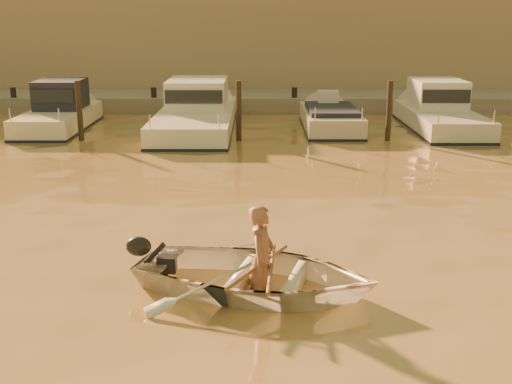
{
  "coord_description": "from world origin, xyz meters",
  "views": [
    {
      "loc": [
        0.42,
        -7.42,
        4.17
      ],
      "look_at": [
        0.39,
        4.74,
        0.75
      ],
      "focal_mm": 45.0,
      "sensor_mm": 36.0,
      "label": 1
    }
  ],
  "objects_px": {
    "moored_boat_1": "(58,112)",
    "waterfront_building": "(249,47)",
    "moored_boat_2": "(196,112)",
    "person": "(262,259)",
    "dinghy": "(256,275)",
    "moored_boat_3": "(330,123)",
    "moored_boat_4": "(441,112)"
  },
  "relations": [
    {
      "from": "person",
      "to": "waterfront_building",
      "type": "height_order",
      "value": "waterfront_building"
    },
    {
      "from": "moored_boat_1",
      "to": "moored_boat_2",
      "type": "relative_size",
      "value": 0.69
    },
    {
      "from": "person",
      "to": "moored_boat_2",
      "type": "distance_m",
      "value": 14.48
    },
    {
      "from": "moored_boat_2",
      "to": "person",
      "type": "bearing_deg",
      "value": -80.78
    },
    {
      "from": "moored_boat_2",
      "to": "dinghy",
      "type": "bearing_deg",
      "value": -81.14
    },
    {
      "from": "person",
      "to": "moored_boat_2",
      "type": "height_order",
      "value": "moored_boat_2"
    },
    {
      "from": "person",
      "to": "dinghy",
      "type": "bearing_deg",
      "value": 90.0
    },
    {
      "from": "dinghy",
      "to": "person",
      "type": "distance_m",
      "value": 0.29
    },
    {
      "from": "waterfront_building",
      "to": "moored_boat_4",
      "type": "bearing_deg",
      "value": -56.98
    },
    {
      "from": "dinghy",
      "to": "moored_boat_2",
      "type": "relative_size",
      "value": 0.42
    },
    {
      "from": "moored_boat_1",
      "to": "dinghy",
      "type": "bearing_deg",
      "value": -62.91
    },
    {
      "from": "person",
      "to": "moored_boat_1",
      "type": "xyz_separation_m",
      "value": [
        -7.39,
        14.29,
        0.08
      ]
    },
    {
      "from": "moored_boat_2",
      "to": "waterfront_building",
      "type": "height_order",
      "value": "waterfront_building"
    },
    {
      "from": "moored_boat_2",
      "to": "moored_boat_4",
      "type": "xyz_separation_m",
      "value": [
        8.98,
        0.0,
        0.0
      ]
    },
    {
      "from": "moored_boat_2",
      "to": "waterfront_building",
      "type": "bearing_deg",
      "value": 80.55
    },
    {
      "from": "moored_boat_1",
      "to": "moored_boat_3",
      "type": "relative_size",
      "value": 1.07
    },
    {
      "from": "moored_boat_1",
      "to": "waterfront_building",
      "type": "distance_m",
      "value": 13.11
    },
    {
      "from": "dinghy",
      "to": "moored_boat_4",
      "type": "height_order",
      "value": "moored_boat_4"
    },
    {
      "from": "waterfront_building",
      "to": "moored_boat_1",
      "type": "bearing_deg",
      "value": -122.12
    },
    {
      "from": "moored_boat_1",
      "to": "moored_boat_4",
      "type": "relative_size",
      "value": 0.88
    },
    {
      "from": "moored_boat_3",
      "to": "moored_boat_1",
      "type": "bearing_deg",
      "value": 180.0
    },
    {
      "from": "dinghy",
      "to": "person",
      "type": "xyz_separation_m",
      "value": [
        0.1,
        -0.03,
        0.28
      ]
    },
    {
      "from": "moored_boat_3",
      "to": "dinghy",
      "type": "bearing_deg",
      "value": -100.78
    },
    {
      "from": "person",
      "to": "moored_boat_1",
      "type": "relative_size",
      "value": 0.28
    },
    {
      "from": "moored_boat_1",
      "to": "moored_boat_4",
      "type": "bearing_deg",
      "value": 0.0
    },
    {
      "from": "person",
      "to": "moored_boat_4",
      "type": "relative_size",
      "value": 0.24
    },
    {
      "from": "person",
      "to": "moored_boat_3",
      "type": "relative_size",
      "value": 0.3
    },
    {
      "from": "person",
      "to": "waterfront_building",
      "type": "bearing_deg",
      "value": 16.9
    },
    {
      "from": "moored_boat_4",
      "to": "person",
      "type": "bearing_deg",
      "value": -114.99
    },
    {
      "from": "person",
      "to": "moored_boat_4",
      "type": "xyz_separation_m",
      "value": [
        6.66,
        14.29,
        0.08
      ]
    },
    {
      "from": "dinghy",
      "to": "moored_boat_1",
      "type": "xyz_separation_m",
      "value": [
        -7.3,
        14.26,
        0.36
      ]
    },
    {
      "from": "moored_boat_1",
      "to": "moored_boat_4",
      "type": "distance_m",
      "value": 14.05
    }
  ]
}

